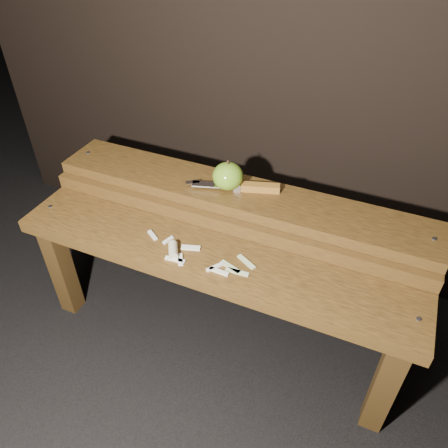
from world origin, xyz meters
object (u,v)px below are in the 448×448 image
at_px(bench_rear_tier, 237,213).
at_px(apple, 228,176).
at_px(knife, 248,187).
at_px(bench_front_tier, 207,274).

xyz_separation_m(bench_rear_tier, apple, (-0.04, 0.00, 0.13)).
height_order(bench_rear_tier, knife, knife).
relative_size(bench_rear_tier, knife, 4.25).
bearing_deg(bench_front_tier, apple, 98.75).
height_order(bench_front_tier, knife, knife).
height_order(bench_front_tier, apple, apple).
relative_size(bench_front_tier, bench_rear_tier, 1.00).
bearing_deg(bench_rear_tier, knife, 34.15).
bearing_deg(apple, knife, 12.03).
xyz_separation_m(bench_front_tier, knife, (0.03, 0.24, 0.16)).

